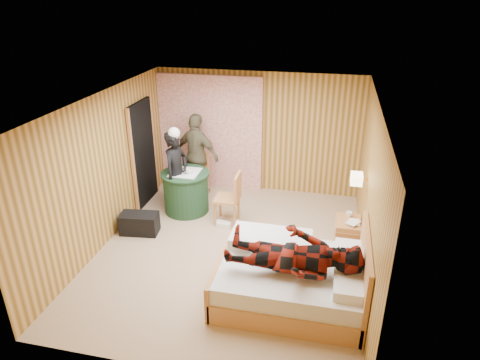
% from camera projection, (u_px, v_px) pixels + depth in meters
% --- Properties ---
extents(floor, '(4.20, 5.00, 0.01)m').
position_uv_depth(floor, '(229.00, 251.00, 7.08)').
color(floor, tan).
rests_on(floor, ground).
extents(ceiling, '(4.20, 5.00, 0.01)m').
position_uv_depth(ceiling, '(227.00, 102.00, 6.05)').
color(ceiling, silver).
rests_on(ceiling, wall_back).
extents(wall_back, '(4.20, 0.02, 2.50)m').
position_uv_depth(wall_back, '(258.00, 133.00, 8.79)').
color(wall_back, tan).
rests_on(wall_back, floor).
extents(wall_left, '(0.02, 5.00, 2.50)m').
position_uv_depth(wall_left, '(104.00, 170.00, 6.98)').
color(wall_left, tan).
rests_on(wall_left, floor).
extents(wall_right, '(0.02, 5.00, 2.50)m').
position_uv_depth(wall_right, '(370.00, 196.00, 6.15)').
color(wall_right, tan).
rests_on(wall_right, floor).
extents(curtain, '(2.20, 0.08, 2.40)m').
position_uv_depth(curtain, '(210.00, 133.00, 8.94)').
color(curtain, white).
rests_on(curtain, floor).
extents(doorway, '(0.06, 0.90, 2.05)m').
position_uv_depth(doorway, '(143.00, 154.00, 8.31)').
color(doorway, black).
rests_on(doorway, floor).
extents(wall_lamp, '(0.26, 0.24, 0.16)m').
position_uv_depth(wall_lamp, '(357.00, 179.00, 6.56)').
color(wall_lamp, gold).
rests_on(wall_lamp, wall_right).
extents(bed, '(1.99, 1.56, 1.07)m').
position_uv_depth(bed, '(292.00, 278.00, 5.93)').
color(bed, tan).
rests_on(bed, floor).
extents(nightstand, '(0.41, 0.56, 0.54)m').
position_uv_depth(nightstand, '(347.00, 234.00, 7.02)').
color(nightstand, tan).
rests_on(nightstand, floor).
extents(round_table, '(0.92, 0.92, 0.81)m').
position_uv_depth(round_table, '(186.00, 191.00, 8.20)').
color(round_table, '#21492A').
rests_on(round_table, floor).
extents(chair_far, '(0.47, 0.47, 0.93)m').
position_uv_depth(chair_far, '(198.00, 171.00, 8.78)').
color(chair_far, tan).
rests_on(chair_far, floor).
extents(chair_near, '(0.45, 0.45, 0.98)m').
position_uv_depth(chair_near, '(232.00, 195.00, 7.71)').
color(chair_near, tan).
rests_on(chair_near, floor).
extents(duffel_bag, '(0.69, 0.43, 0.37)m').
position_uv_depth(duffel_bag, '(139.00, 223.00, 7.53)').
color(duffel_bag, black).
rests_on(duffel_bag, floor).
extents(sneaker_left, '(0.25, 0.11, 0.11)m').
position_uv_depth(sneaker_left, '(224.00, 225.00, 7.72)').
color(sneaker_left, white).
rests_on(sneaker_left, floor).
extents(sneaker_right, '(0.26, 0.15, 0.11)m').
position_uv_depth(sneaker_right, '(223.00, 224.00, 7.77)').
color(sneaker_right, white).
rests_on(sneaker_right, floor).
extents(woman_standing, '(0.53, 0.67, 1.62)m').
position_uv_depth(woman_standing, '(177.00, 173.00, 7.98)').
color(woman_standing, black).
rests_on(woman_standing, floor).
extents(man_at_table, '(1.09, 0.73, 1.72)m').
position_uv_depth(man_at_table, '(197.00, 155.00, 8.69)').
color(man_at_table, brown).
rests_on(man_at_table, floor).
extents(man_on_bed, '(0.86, 0.67, 1.77)m').
position_uv_depth(man_on_bed, '(294.00, 247.00, 5.45)').
color(man_on_bed, maroon).
rests_on(man_on_bed, bed).
extents(book_lower, '(0.17, 0.22, 0.02)m').
position_uv_depth(book_lower, '(349.00, 222.00, 6.86)').
color(book_lower, white).
rests_on(book_lower, nightstand).
extents(book_upper, '(0.26, 0.28, 0.02)m').
position_uv_depth(book_upper, '(349.00, 221.00, 6.86)').
color(book_upper, white).
rests_on(book_upper, nightstand).
extents(cup_nightstand, '(0.12, 0.12, 0.09)m').
position_uv_depth(cup_nightstand, '(349.00, 214.00, 7.01)').
color(cup_nightstand, white).
rests_on(cup_nightstand, nightstand).
extents(cup_table, '(0.13, 0.13, 0.10)m').
position_uv_depth(cup_table, '(189.00, 171.00, 7.94)').
color(cup_table, white).
rests_on(cup_table, round_table).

